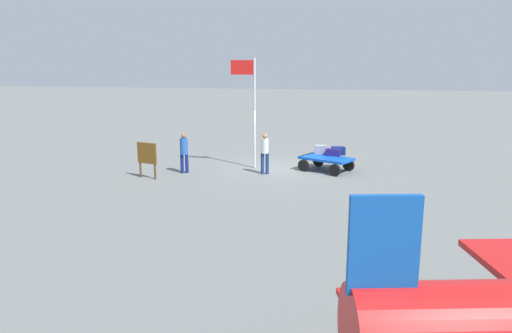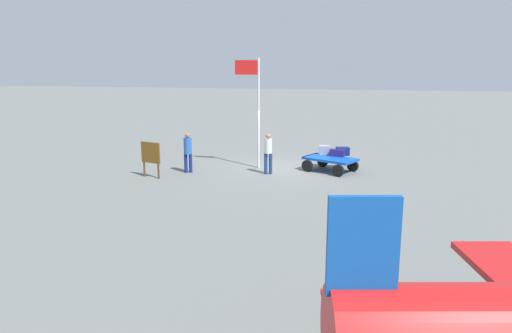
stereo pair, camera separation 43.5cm
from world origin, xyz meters
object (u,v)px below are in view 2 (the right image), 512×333
object	(u,v)px
flagpole	(255,101)
luggage_cart	(330,161)
suitcase_olive	(337,153)
worker_lead	(268,151)
suitcase_maroon	(325,150)
signboard	(151,155)
suitcase_dark	(343,151)
worker_trailing	(188,150)

from	to	relation	value
flagpole	luggage_cart	bearing A→B (deg)	177.81
suitcase_olive	worker_lead	world-z (taller)	worker_lead
luggage_cart	suitcase_olive	world-z (taller)	suitcase_olive
luggage_cart	worker_lead	bearing A→B (deg)	21.60
suitcase_maroon	signboard	size ratio (longest dim) A/B	0.36
suitcase_olive	signboard	bearing A→B (deg)	21.80
suitcase_maroon	suitcase_olive	distance (m)	0.71
luggage_cart	suitcase_dark	xyz separation A→B (m)	(-0.51, -0.67, 0.32)
worker_lead	worker_trailing	size ratio (longest dim) A/B	1.01
worker_lead	flagpole	xyz separation A→B (m)	(0.78, -1.11, 1.96)
luggage_cart	worker_trailing	bearing A→B (deg)	13.32
worker_lead	suitcase_olive	bearing A→B (deg)	-154.04
suitcase_olive	signboard	world-z (taller)	signboard
suitcase_dark	suitcase_olive	size ratio (longest dim) A/B	0.96
luggage_cart	suitcase_maroon	xyz separation A→B (m)	(0.28, -0.79, 0.33)
suitcase_dark	flagpole	xyz separation A→B (m)	(3.77, 0.55, 2.14)
suitcase_maroon	suitcase_dark	world-z (taller)	suitcase_maroon
worker_lead	signboard	distance (m)	4.78
suitcase_dark	signboard	size ratio (longest dim) A/B	0.43
suitcase_maroon	worker_lead	bearing A→B (deg)	38.74
suitcase_maroon	flagpole	size ratio (longest dim) A/B	0.11
luggage_cart	worker_lead	xyz separation A→B (m)	(2.48, 0.98, 0.50)
signboard	suitcase_olive	bearing A→B (deg)	-158.20
suitcase_olive	flagpole	bearing A→B (deg)	3.93
luggage_cart	flagpole	distance (m)	4.09
suitcase_maroon	worker_lead	xyz separation A→B (m)	(2.20, 1.77, 0.17)
worker_lead	signboard	world-z (taller)	worker_lead
luggage_cart	flagpole	xyz separation A→B (m)	(3.26, -0.12, 2.46)
suitcase_maroon	suitcase_olive	bearing A→B (deg)	143.99
suitcase_olive	worker_trailing	size ratio (longest dim) A/B	0.39
suitcase_dark	luggage_cart	bearing A→B (deg)	52.93
luggage_cart	suitcase_olive	distance (m)	0.56
worker_lead	worker_trailing	world-z (taller)	worker_lead
suitcase_maroon	signboard	xyz separation A→B (m)	(6.72, 3.33, 0.14)
worker_trailing	suitcase_olive	bearing A→B (deg)	-164.06
signboard	suitcase_maroon	bearing A→B (deg)	-153.62
suitcase_dark	signboard	xyz separation A→B (m)	(7.50, 3.22, 0.15)
flagpole	signboard	bearing A→B (deg)	35.58
luggage_cart	signboard	world-z (taller)	signboard
flagpole	signboard	size ratio (longest dim) A/B	3.28
luggage_cart	suitcase_olive	xyz separation A→B (m)	(-0.29, -0.37, 0.29)
luggage_cart	signboard	bearing A→B (deg)	20.00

